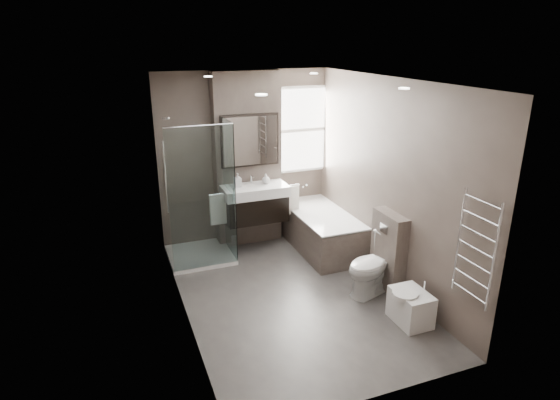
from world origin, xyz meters
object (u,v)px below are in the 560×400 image
vanity (255,203)px  bidet (410,306)px  bathtub (321,229)px  toilet (374,265)px

vanity → bidet: bearing=-67.5°
vanity → bathtub: bearing=-19.4°
bathtub → toilet: toilet is taller
toilet → bidet: (0.04, -0.71, -0.18)m
toilet → bidet: size_ratio=1.55×
bathtub → bidet: bathtub is taller
vanity → bathtub: (0.92, -0.33, -0.43)m
toilet → vanity: bearing=-168.3°
toilet → bidet: 0.74m
vanity → bidet: size_ratio=1.94×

